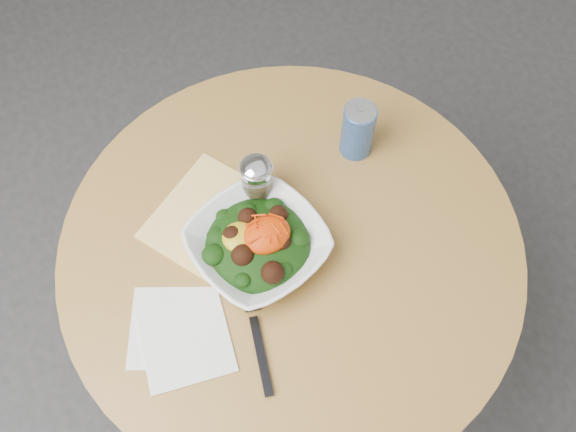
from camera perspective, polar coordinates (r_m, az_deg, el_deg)
name	(u,v)px	position (r m, az deg, el deg)	size (l,w,h in m)	color
ground	(290,356)	(1.94, 0.18, -12.30)	(6.00, 6.00, 0.00)	#303032
table	(291,284)	(1.42, 0.24, -6.03)	(0.90, 0.90, 0.75)	black
cloth_napkin	(213,218)	(1.27, -6.71, -0.21)	(0.23, 0.21, 0.00)	#F3A40C
paper_napkins	(180,334)	(1.18, -9.62, -10.34)	(0.21, 0.24, 0.00)	white
salad_bowl	(258,243)	(1.20, -2.69, -2.44)	(0.28, 0.28, 0.09)	white
fork	(256,328)	(1.17, -2.84, -9.95)	(0.09, 0.22, 0.00)	black
spice_shaker	(257,181)	(1.24, -2.78, 3.16)	(0.07, 0.07, 0.12)	silver
beverage_can	(358,130)	(1.31, 6.22, 7.61)	(0.07, 0.07, 0.13)	navy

